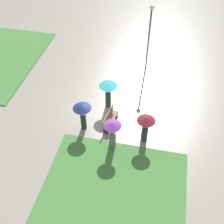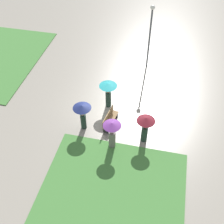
# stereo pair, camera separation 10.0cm
# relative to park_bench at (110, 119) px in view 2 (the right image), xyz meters

# --- Properties ---
(ground_plane) EXTENTS (90.00, 90.00, 0.00)m
(ground_plane) POSITION_rel_park_bench_xyz_m (0.91, 0.48, -0.46)
(ground_plane) COLOR gray
(lawn_patch_near) EXTENTS (7.51, 7.15, 0.06)m
(lawn_patch_near) POSITION_rel_park_bench_xyz_m (-5.12, -1.16, -0.43)
(lawn_patch_near) COLOR #427A38
(lawn_patch_near) RESTS_ON ground_plane
(lawn_patch_far) EXTENTS (9.42, 5.82, 0.06)m
(lawn_patch_far) POSITION_rel_park_bench_xyz_m (4.81, 9.93, -0.43)
(lawn_patch_far) COLOR #427A38
(lawn_patch_far) RESTS_ON ground_plane
(park_bench) EXTENTS (1.65, 0.66, 0.90)m
(park_bench) POSITION_rel_park_bench_xyz_m (0.00, 0.00, 0.00)
(park_bench) COLOR brown
(park_bench) RESTS_ON ground_plane
(lamp_post) EXTENTS (0.32, 0.32, 4.81)m
(lamp_post) POSITION_rel_park_bench_xyz_m (6.52, -1.40, 2.59)
(lamp_post) COLOR #474C51
(lamp_post) RESTS_ON ground_plane
(crowd_person_maroon) EXTENTS (1.03, 1.03, 1.86)m
(crowd_person_maroon) POSITION_rel_park_bench_xyz_m (-0.76, -2.21, 0.83)
(crowd_person_maroon) COLOR #1E3328
(crowd_person_maroon) RESTS_ON ground_plane
(crowd_person_navy) EXTENTS (1.07, 1.07, 1.85)m
(crowd_person_navy) POSITION_rel_park_bench_xyz_m (-0.59, 1.47, 0.87)
(crowd_person_navy) COLOR #1E3328
(crowd_person_navy) RESTS_ON ground_plane
(crowd_person_purple) EXTENTS (0.99, 0.99, 1.93)m
(crowd_person_purple) POSITION_rel_park_bench_xyz_m (-1.60, -0.51, 0.78)
(crowd_person_purple) COLOR slate
(crowd_person_purple) RESTS_ON ground_plane
(crowd_person_teal) EXTENTS (1.12, 1.12, 1.91)m
(crowd_person_teal) POSITION_rel_park_bench_xyz_m (1.58, 0.45, 0.90)
(crowd_person_teal) COLOR #1E3328
(crowd_person_teal) RESTS_ON ground_plane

